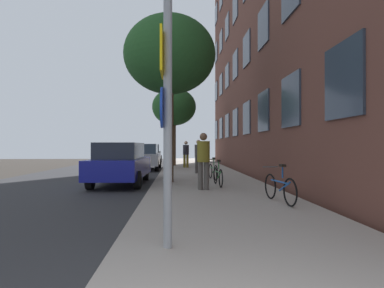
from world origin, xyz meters
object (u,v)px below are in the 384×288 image
(bicycle_0, at_px, (280,187))
(car_2, at_px, (151,154))
(pedestrian_2, at_px, (186,152))
(pedestrian_0, at_px, (203,157))
(car_1, at_px, (145,156))
(tree_near, at_px, (170,56))
(sign_post, at_px, (166,106))
(pedestrian_1, at_px, (198,154))
(tree_far, at_px, (174,107))
(bicycle_1, at_px, (218,176))
(traffic_light, at_px, (167,131))
(bicycle_2, at_px, (213,171))
(car_0, at_px, (121,163))

(bicycle_0, bearing_deg, car_2, 103.42)
(pedestrian_2, distance_m, car_2, 8.00)
(bicycle_0, height_order, pedestrian_0, pedestrian_0)
(car_1, bearing_deg, tree_near, -77.42)
(sign_post, xyz_separation_m, pedestrian_1, (1.24, 11.80, -0.97))
(car_1, height_order, car_2, same)
(tree_far, relative_size, bicycle_0, 3.14)
(tree_near, bearing_deg, sign_post, -89.05)
(pedestrian_1, height_order, pedestrian_2, pedestrian_1)
(pedestrian_1, distance_m, pedestrian_2, 4.26)
(pedestrian_0, distance_m, car_1, 10.59)
(tree_far, bearing_deg, sign_post, -89.82)
(tree_near, relative_size, bicycle_1, 3.85)
(traffic_light, bearing_deg, sign_post, -88.33)
(tree_near, distance_m, pedestrian_1, 5.64)
(sign_post, height_order, bicycle_2, sign_post)
(car_0, distance_m, car_1, 7.80)
(tree_far, relative_size, car_1, 1.28)
(traffic_light, distance_m, tree_near, 9.63)
(bicycle_2, height_order, car_0, car_0)
(traffic_light, relative_size, bicycle_1, 2.07)
(bicycle_1, distance_m, pedestrian_0, 1.33)
(car_0, bearing_deg, tree_near, -3.40)
(bicycle_2, distance_m, pedestrian_2, 7.40)
(car_1, bearing_deg, car_0, -90.93)
(pedestrian_2, bearing_deg, tree_far, 108.62)
(bicycle_2, bearing_deg, tree_far, 99.97)
(pedestrian_0, bearing_deg, car_0, 141.68)
(tree_far, relative_size, bicycle_2, 3.46)
(bicycle_0, xyz_separation_m, pedestrian_1, (-1.43, 8.47, 0.60))
(bicycle_1, height_order, pedestrian_1, pedestrian_1)
(car_2, bearing_deg, pedestrian_2, -69.03)
(tree_near, distance_m, car_1, 9.12)
(pedestrian_0, height_order, car_1, pedestrian_0)
(pedestrian_1, relative_size, car_1, 0.40)
(bicycle_2, relative_size, car_1, 0.37)
(traffic_light, bearing_deg, bicycle_2, -75.98)
(car_1, bearing_deg, tree_far, 52.93)
(bicycle_1, bearing_deg, tree_near, 142.92)
(pedestrian_1, xyz_separation_m, pedestrian_2, (-0.51, 4.23, -0.00))
(tree_near, relative_size, tree_far, 1.17)
(traffic_light, bearing_deg, pedestrian_1, -72.37)
(pedestrian_0, relative_size, car_1, 0.42)
(tree_near, bearing_deg, car_0, 176.60)
(sign_post, height_order, pedestrian_1, sign_post)
(traffic_light, height_order, tree_near, tree_near)
(traffic_light, bearing_deg, tree_far, 67.07)
(sign_post, relative_size, bicycle_2, 2.26)
(tree_near, distance_m, car_2, 16.18)
(car_0, distance_m, car_2, 15.39)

